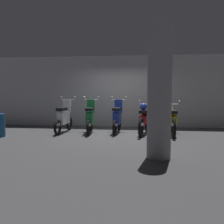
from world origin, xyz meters
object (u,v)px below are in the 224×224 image
at_px(motorbike_slot_0, 64,118).
at_px(motorbike_slot_2, 117,118).
at_px(motorbike_slot_3, 144,119).
at_px(motorbike_slot_1, 90,118).
at_px(motorbike_slot_4, 173,120).
at_px(support_pillar, 159,91).

distance_m(motorbike_slot_0, motorbike_slot_2, 1.91).
distance_m(motorbike_slot_0, motorbike_slot_3, 2.86).
bearing_deg(motorbike_slot_1, motorbike_slot_3, -1.80).
xyz_separation_m(motorbike_slot_0, motorbike_slot_4, (3.81, -0.06, -0.04)).
relative_size(motorbike_slot_0, motorbike_slot_2, 1.00).
xyz_separation_m(motorbike_slot_1, support_pillar, (2.17, -3.10, 0.94)).
relative_size(motorbike_slot_3, support_pillar, 0.66).
bearing_deg(motorbike_slot_0, motorbike_slot_1, 1.00).
xyz_separation_m(motorbike_slot_1, motorbike_slot_4, (2.87, -0.08, -0.04)).
bearing_deg(support_pillar, motorbike_slot_1, 124.99).
distance_m(motorbike_slot_1, motorbike_slot_2, 0.97).
xyz_separation_m(motorbike_slot_0, motorbike_slot_1, (0.95, 0.02, 0.00)).
bearing_deg(motorbike_slot_1, motorbike_slot_4, -1.58).
height_order(motorbike_slot_0, support_pillar, support_pillar).
relative_size(motorbike_slot_4, support_pillar, 0.66).
bearing_deg(motorbike_slot_2, motorbike_slot_4, -7.13).
relative_size(motorbike_slot_1, motorbike_slot_2, 1.00).
height_order(motorbike_slot_1, motorbike_slot_3, motorbike_slot_1).
bearing_deg(motorbike_slot_4, motorbike_slot_1, 178.42).
height_order(motorbike_slot_0, motorbike_slot_1, same).
distance_m(motorbike_slot_4, support_pillar, 3.25).
height_order(motorbike_slot_0, motorbike_slot_4, motorbike_slot_0).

